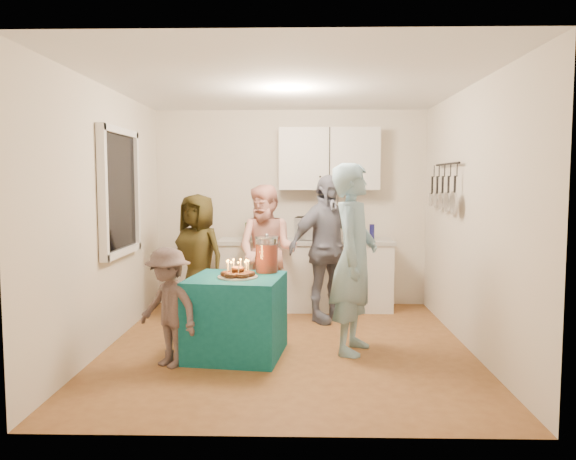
{
  "coord_description": "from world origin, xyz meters",
  "views": [
    {
      "loc": [
        0.14,
        -5.53,
        1.66
      ],
      "look_at": [
        0.0,
        0.35,
        1.15
      ],
      "focal_mm": 35.0,
      "sensor_mm": 36.0,
      "label": 1
    }
  ],
  "objects_px": {
    "woman_back_center": "(267,252)",
    "woman_back_right": "(326,249)",
    "party_table": "(236,316)",
    "man_birthday": "(354,258)",
    "woman_back_left": "(198,257)",
    "counter": "(306,276)",
    "microwave": "(316,228)",
    "punch_jar": "(267,255)",
    "child_near_left": "(168,307)"
  },
  "relations": [
    {
      "from": "man_birthday",
      "to": "woman_back_left",
      "type": "height_order",
      "value": "man_birthday"
    },
    {
      "from": "microwave",
      "to": "punch_jar",
      "type": "distance_m",
      "value": 1.81
    },
    {
      "from": "child_near_left",
      "to": "counter",
      "type": "bearing_deg",
      "value": 98.46
    },
    {
      "from": "microwave",
      "to": "woman_back_right",
      "type": "xyz_separation_m",
      "value": [
        0.11,
        -0.64,
        -0.19
      ]
    },
    {
      "from": "woman_back_left",
      "to": "woman_back_center",
      "type": "xyz_separation_m",
      "value": [
        0.82,
        0.14,
        0.05
      ]
    },
    {
      "from": "child_near_left",
      "to": "woman_back_left",
      "type": "bearing_deg",
      "value": 128.36
    },
    {
      "from": "counter",
      "to": "woman_back_center",
      "type": "bearing_deg",
      "value": -134.88
    },
    {
      "from": "counter",
      "to": "man_birthday",
      "type": "height_order",
      "value": "man_birthday"
    },
    {
      "from": "party_table",
      "to": "woman_back_center",
      "type": "bearing_deg",
      "value": 82.2
    },
    {
      "from": "woman_back_center",
      "to": "child_near_left",
      "type": "xyz_separation_m",
      "value": [
        -0.78,
        -1.84,
        -0.27
      ]
    },
    {
      "from": "woman_back_left",
      "to": "counter",
      "type": "bearing_deg",
      "value": 52.09
    },
    {
      "from": "woman_back_right",
      "to": "party_table",
      "type": "bearing_deg",
      "value": -158.19
    },
    {
      "from": "counter",
      "to": "microwave",
      "type": "bearing_deg",
      "value": 0.0
    },
    {
      "from": "party_table",
      "to": "woman_back_left",
      "type": "xyz_separation_m",
      "value": [
        -0.62,
        1.38,
        0.38
      ]
    },
    {
      "from": "woman_back_left",
      "to": "woman_back_right",
      "type": "xyz_separation_m",
      "value": [
        1.53,
        -0.03,
        0.11
      ]
    },
    {
      "from": "punch_jar",
      "to": "man_birthday",
      "type": "relative_size",
      "value": 0.19
    },
    {
      "from": "microwave",
      "to": "woman_back_center",
      "type": "height_order",
      "value": "woman_back_center"
    },
    {
      "from": "man_birthday",
      "to": "punch_jar",
      "type": "bearing_deg",
      "value": 100.25
    },
    {
      "from": "counter",
      "to": "party_table",
      "type": "xyz_separation_m",
      "value": [
        -0.68,
        -1.99,
        -0.05
      ]
    },
    {
      "from": "counter",
      "to": "child_near_left",
      "type": "relative_size",
      "value": 2.05
    },
    {
      "from": "counter",
      "to": "child_near_left",
      "type": "xyz_separation_m",
      "value": [
        -1.25,
        -2.31,
        0.11
      ]
    },
    {
      "from": "punch_jar",
      "to": "woman_back_right",
      "type": "bearing_deg",
      "value": 59.61
    },
    {
      "from": "microwave",
      "to": "woman_back_right",
      "type": "bearing_deg",
      "value": -74.62
    },
    {
      "from": "man_birthday",
      "to": "woman_back_center",
      "type": "distance_m",
      "value": 1.65
    },
    {
      "from": "counter",
      "to": "woman_back_right",
      "type": "height_order",
      "value": "woman_back_right"
    },
    {
      "from": "party_table",
      "to": "man_birthday",
      "type": "height_order",
      "value": "man_birthday"
    },
    {
      "from": "woman_back_center",
      "to": "woman_back_right",
      "type": "relative_size",
      "value": 0.93
    },
    {
      "from": "woman_back_center",
      "to": "microwave",
      "type": "bearing_deg",
      "value": 56.41
    },
    {
      "from": "counter",
      "to": "child_near_left",
      "type": "bearing_deg",
      "value": -118.37
    },
    {
      "from": "man_birthday",
      "to": "woman_back_center",
      "type": "bearing_deg",
      "value": 51.8
    },
    {
      "from": "counter",
      "to": "woman_back_right",
      "type": "distance_m",
      "value": 0.81
    },
    {
      "from": "microwave",
      "to": "woman_back_left",
      "type": "relative_size",
      "value": 0.35
    },
    {
      "from": "man_birthday",
      "to": "woman_back_center",
      "type": "relative_size",
      "value": 1.13
    },
    {
      "from": "woman_back_right",
      "to": "child_near_left",
      "type": "height_order",
      "value": "woman_back_right"
    },
    {
      "from": "woman_back_right",
      "to": "punch_jar",
      "type": "bearing_deg",
      "value": -154.48
    },
    {
      "from": "party_table",
      "to": "woman_back_left",
      "type": "relative_size",
      "value": 0.56
    },
    {
      "from": "counter",
      "to": "man_birthday",
      "type": "bearing_deg",
      "value": -76.27
    },
    {
      "from": "counter",
      "to": "microwave",
      "type": "height_order",
      "value": "microwave"
    },
    {
      "from": "counter",
      "to": "microwave",
      "type": "distance_m",
      "value": 0.64
    },
    {
      "from": "punch_jar",
      "to": "child_near_left",
      "type": "xyz_separation_m",
      "value": [
        -0.85,
        -0.59,
        -0.39
      ]
    },
    {
      "from": "man_birthday",
      "to": "child_near_left",
      "type": "height_order",
      "value": "man_birthday"
    },
    {
      "from": "woman_back_right",
      "to": "child_near_left",
      "type": "relative_size",
      "value": 1.62
    },
    {
      "from": "punch_jar",
      "to": "woman_back_center",
      "type": "xyz_separation_m",
      "value": [
        -0.07,
        1.25,
        -0.12
      ]
    },
    {
      "from": "party_table",
      "to": "man_birthday",
      "type": "xyz_separation_m",
      "value": [
        1.13,
        0.15,
        0.54
      ]
    },
    {
      "from": "microwave",
      "to": "woman_back_left",
      "type": "bearing_deg",
      "value": -150.72
    },
    {
      "from": "party_table",
      "to": "woman_back_right",
      "type": "xyz_separation_m",
      "value": [
        0.91,
        1.35,
        0.49
      ]
    },
    {
      "from": "woman_back_center",
      "to": "punch_jar",
      "type": "bearing_deg",
      "value": -68.87
    },
    {
      "from": "microwave",
      "to": "man_birthday",
      "type": "bearing_deg",
      "value": -74.07
    },
    {
      "from": "microwave",
      "to": "party_table",
      "type": "xyz_separation_m",
      "value": [
        -0.8,
        -1.99,
        -0.67
      ]
    },
    {
      "from": "microwave",
      "to": "man_birthday",
      "type": "height_order",
      "value": "man_birthday"
    }
  ]
}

